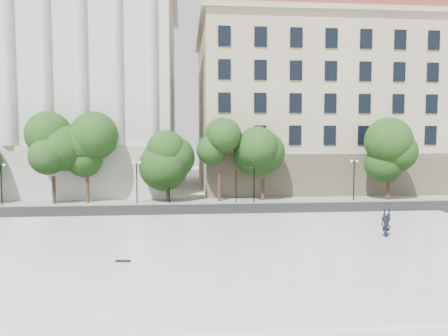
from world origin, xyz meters
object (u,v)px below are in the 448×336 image
(traffic_light_west, at_px, (169,169))
(traffic_light_east, at_px, (236,169))
(skateboard, at_px, (123,261))
(person_lying, at_px, (386,233))

(traffic_light_west, distance_m, traffic_light_east, 6.86)
(traffic_light_east, distance_m, skateboard, 23.64)
(traffic_light_west, xyz_separation_m, skateboard, (-1.69, -21.82, -3.17))
(skateboard, bearing_deg, traffic_light_west, 93.97)
(traffic_light_east, bearing_deg, skateboard, -111.40)
(skateboard, bearing_deg, person_lying, 22.96)
(traffic_light_east, bearing_deg, traffic_light_west, -180.00)
(traffic_light_east, xyz_separation_m, skateboard, (-8.55, -21.82, -3.14))
(traffic_light_west, distance_m, person_lying, 23.07)
(person_lying, distance_m, skateboard, 16.89)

